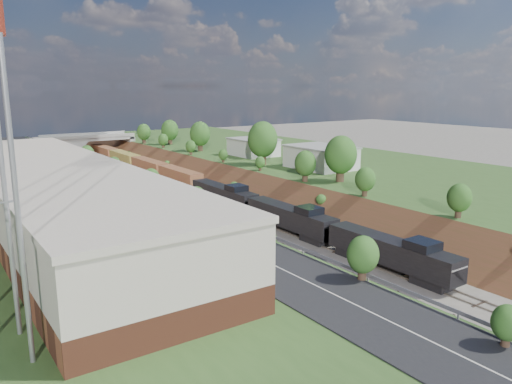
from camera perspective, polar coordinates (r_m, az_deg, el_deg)
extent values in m
cube|color=#345723|center=(108.79, 8.26, 2.42)|extent=(44.00, 180.00, 5.00)
cube|color=brown|center=(86.17, -13.83, -2.03)|extent=(10.00, 180.00, 10.00)
cube|color=brown|center=(95.88, -1.49, -0.27)|extent=(10.00, 180.00, 10.00)
cube|color=gray|center=(89.35, -8.81, -1.26)|extent=(1.58, 180.00, 0.18)
cube|color=gray|center=(91.66, -5.89, -0.85)|extent=(1.58, 180.00, 0.18)
cube|color=black|center=(83.68, -16.88, 0.93)|extent=(8.00, 180.00, 0.10)
cube|color=#99999E|center=(84.89, -14.27, 1.57)|extent=(0.06, 171.00, 0.30)
cube|color=brown|center=(59.51, -21.80, -2.76)|extent=(14.00, 62.00, 2.20)
cube|color=beige|center=(58.82, -22.04, 0.30)|extent=(14.00, 62.00, 4.30)
cube|color=beige|center=(58.42, -22.23, 2.61)|extent=(14.30, 62.30, 0.50)
cylinder|color=#99999E|center=(33.36, -26.75, -0.34)|extent=(0.30, 0.30, 18.00)
cylinder|color=#99999E|center=(29.48, -25.62, -1.72)|extent=(0.30, 0.30, 18.00)
cube|color=gray|center=(144.41, -22.99, 4.19)|extent=(1.50, 8.00, 6.20)
cube|color=gray|center=(150.68, -14.40, 5.05)|extent=(1.50, 8.00, 6.20)
cube|color=gray|center=(146.80, -18.68, 5.84)|extent=(24.00, 8.00, 1.00)
cube|color=gray|center=(142.89, -18.25, 6.04)|extent=(24.00, 0.30, 0.80)
cube|color=gray|center=(150.55, -19.13, 6.25)|extent=(24.00, 0.30, 0.80)
cube|color=silver|center=(95.93, 7.41, 3.89)|extent=(9.00, 12.00, 4.00)
cube|color=silver|center=(112.82, -0.29, 5.10)|extent=(8.00, 10.00, 3.60)
cylinder|color=#473323|center=(82.99, 9.59, 2.08)|extent=(1.30, 1.30, 2.62)
ellipsoid|color=#316021|center=(82.52, 9.66, 4.23)|extent=(5.25, 5.25, 6.30)
cylinder|color=#473323|center=(50.04, 1.71, -5.17)|extent=(0.66, 0.66, 1.22)
ellipsoid|color=#316021|center=(49.63, 1.72, -3.55)|extent=(2.45, 2.45, 2.94)
cube|color=black|center=(55.76, 19.49, -9.67)|extent=(2.40, 4.00, 0.90)
cube|color=black|center=(58.34, 15.16, -6.53)|extent=(2.87, 17.19, 2.71)
cube|color=black|center=(54.50, 20.87, -8.76)|extent=(2.64, 3.00, 1.80)
cube|color=silver|center=(54.17, 20.95, -7.77)|extent=(2.64, 3.00, 0.15)
cube|color=black|center=(55.39, 18.50, -5.74)|extent=(2.81, 3.10, 0.90)
cube|color=black|center=(70.84, 3.90, -2.85)|extent=(2.87, 17.19, 2.71)
cube|color=black|center=(85.41, -3.71, -0.27)|extent=(2.87, 17.19, 2.71)
cube|color=brown|center=(121.13, -13.59, 3.24)|extent=(2.87, 61.32, 3.44)
imported|color=black|center=(57.52, -6.64, -2.57)|extent=(3.49, 6.62, 1.78)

